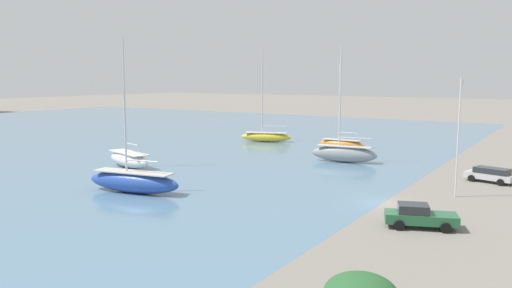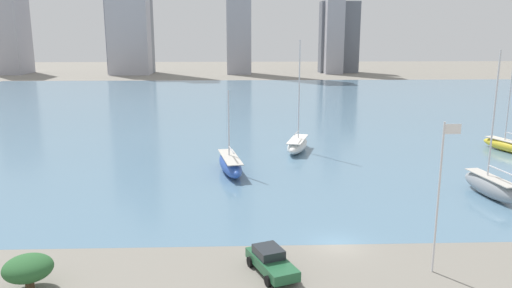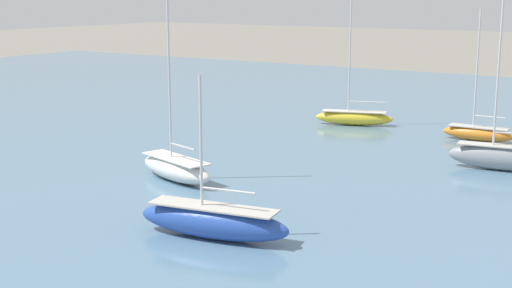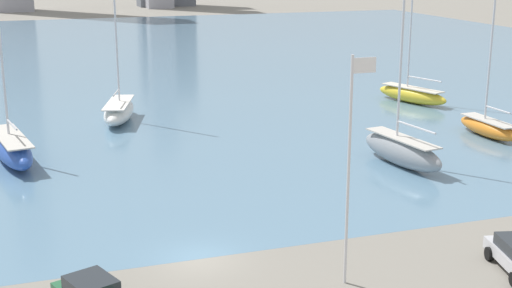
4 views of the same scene
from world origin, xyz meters
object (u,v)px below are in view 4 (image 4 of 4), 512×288
Objects in this scene: sailboat_blue at (12,148)px; sailboat_gray at (402,150)px; sailboat_yellow at (412,93)px; flag_pole at (350,163)px; sailboat_white at (119,111)px; sailboat_orange at (488,126)px.

sailboat_blue is 29.15m from sailboat_gray.
sailboat_blue is at bearing 174.45° from sailboat_yellow.
sailboat_blue is 41.00m from sailboat_yellow.
sailboat_gray reaches higher than flag_pole.
sailboat_yellow is at bearing 3.38° from sailboat_blue.
sailboat_blue is 14.42m from sailboat_white.
flag_pole is 0.70× the size of sailboat_white.
sailboat_white is 30.35m from sailboat_yellow.
sailboat_yellow reaches higher than sailboat_orange.
sailboat_yellow is 23.34m from sailboat_gray.
sailboat_white is 33.17m from sailboat_orange.
sailboat_orange is at bearing -11.82° from sailboat_white.
sailboat_gray is at bearing -141.53° from sailboat_yellow.
sailboat_gray is at bearing -157.08° from sailboat_orange.
sailboat_gray is at bearing -30.42° from sailboat_blue.
flag_pole is at bearing -135.02° from sailboat_gray.
flag_pole is 1.08× the size of sailboat_blue.
sailboat_blue is 39.05m from sailboat_orange.
sailboat_gray reaches higher than sailboat_blue.
sailboat_gray reaches higher than sailboat_orange.
sailboat_gray is 12.51m from sailboat_orange.
flag_pole is at bearing -65.07° from sailboat_white.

